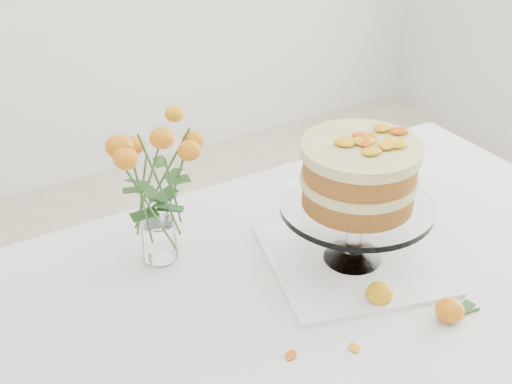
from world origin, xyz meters
TOP-DOWN VIEW (x-y plane):
  - table at (0.00, 0.00)m, footprint 1.43×0.93m
  - napkin at (0.13, 0.05)m, footprint 0.39×0.39m
  - cake_stand at (0.13, 0.05)m, footprint 0.29×0.29m
  - rose_vase at (-0.19, 0.26)m, footprint 0.23×0.23m
  - loose_rose_near at (0.09, -0.07)m, footprint 0.09×0.05m
  - loose_rose_far at (0.17, -0.17)m, footprint 0.09×0.05m
  - stray_petal_a at (-0.12, -0.10)m, footprint 0.03×0.02m
  - stray_petal_b at (-0.02, -0.14)m, footprint 0.03×0.02m

SIDE VIEW (x-z plane):
  - table at x=0.00m, z-range 0.30..1.05m
  - stray_petal_a at x=-0.12m, z-range 0.76..0.76m
  - stray_petal_b at x=-0.02m, z-range 0.76..0.76m
  - napkin at x=0.13m, z-range 0.76..0.77m
  - loose_rose_near at x=0.09m, z-range 0.76..0.80m
  - loose_rose_far at x=0.17m, z-range 0.76..0.80m
  - cake_stand at x=0.13m, z-range 0.81..1.07m
  - rose_vase at x=-0.19m, z-range 0.79..1.13m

